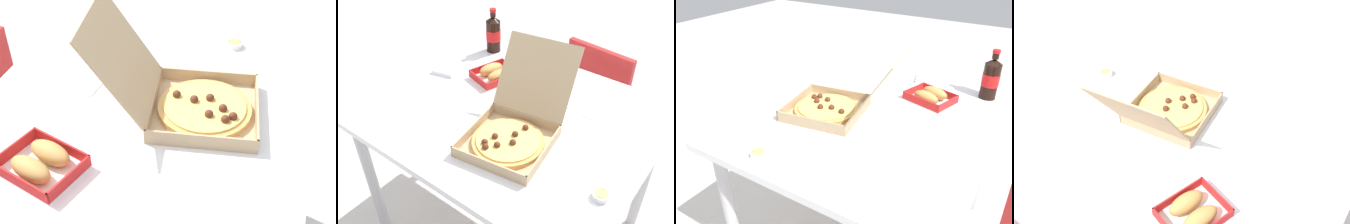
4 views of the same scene
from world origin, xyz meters
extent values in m
cube|color=white|center=(0.00, 0.00, 0.74)|extent=(1.15, 0.94, 0.03)
cylinder|color=#B7B7BC|center=(-0.51, -0.40, 0.36)|extent=(0.05, 0.05, 0.73)
cylinder|color=#B7B7BC|center=(-0.51, 0.40, 0.36)|extent=(0.05, 0.05, 0.73)
cylinder|color=#B7B7BC|center=(0.51, 0.40, 0.36)|extent=(0.05, 0.05, 0.73)
cube|color=red|center=(0.13, 0.77, 0.43)|extent=(0.44, 0.44, 0.04)
cube|color=red|center=(0.11, 0.59, 0.64)|extent=(0.36, 0.07, 0.38)
cylinder|color=#B2B2B7|center=(0.32, 0.92, 0.21)|extent=(0.03, 0.03, 0.43)
cylinder|color=#B2B2B7|center=(-0.02, 0.96, 0.21)|extent=(0.03, 0.03, 0.43)
cylinder|color=#B2B2B7|center=(0.28, 0.58, 0.21)|extent=(0.03, 0.03, 0.43)
cylinder|color=#B2B2B7|center=(-0.05, 0.62, 0.21)|extent=(0.03, 0.03, 0.43)
cube|color=tan|center=(0.12, -0.17, 0.76)|extent=(0.34, 0.34, 0.01)
cube|color=tan|center=(0.14, -0.32, 0.79)|extent=(0.29, 0.05, 0.04)
cube|color=tan|center=(-0.02, -0.20, 0.79)|extent=(0.05, 0.29, 0.04)
cube|color=tan|center=(0.26, -0.15, 0.79)|extent=(0.05, 0.29, 0.04)
cube|color=tan|center=(0.10, -0.03, 0.79)|extent=(0.29, 0.05, 0.04)
cube|color=tan|center=(0.09, 0.05, 0.93)|extent=(0.32, 0.21, 0.25)
cylinder|color=tan|center=(0.12, -0.17, 0.77)|extent=(0.26, 0.26, 0.02)
cylinder|color=#EAC666|center=(0.12, -0.17, 0.79)|extent=(0.23, 0.23, 0.01)
sphere|color=#562819|center=(0.13, -0.14, 0.80)|extent=(0.02, 0.02, 0.02)
sphere|color=#562819|center=(0.09, -0.26, 0.80)|extent=(0.02, 0.02, 0.02)
sphere|color=#562819|center=(0.07, -0.24, 0.80)|extent=(0.02, 0.02, 0.02)
sphere|color=#562819|center=(0.11, -0.23, 0.80)|extent=(0.02, 0.02, 0.02)
sphere|color=#562819|center=(0.15, -0.18, 0.80)|extent=(0.02, 0.02, 0.02)
sphere|color=#562819|center=(0.14, -0.09, 0.80)|extent=(0.02, 0.02, 0.02)
sphere|color=#562819|center=(0.08, -0.20, 0.80)|extent=(0.02, 0.02, 0.02)
cube|color=white|center=(-0.21, 0.16, 0.76)|extent=(0.20, 0.23, 0.00)
cube|color=red|center=(-0.23, 0.07, 0.78)|extent=(0.14, 0.05, 0.03)
cube|color=red|center=(-0.18, 0.25, 0.78)|extent=(0.14, 0.05, 0.03)
cube|color=red|center=(-0.27, 0.18, 0.78)|extent=(0.06, 0.18, 0.03)
cube|color=red|center=(-0.14, 0.14, 0.78)|extent=(0.06, 0.18, 0.03)
ellipsoid|color=tan|center=(-0.24, 0.17, 0.79)|extent=(0.09, 0.13, 0.05)
ellipsoid|color=tan|center=(-0.17, 0.15, 0.79)|extent=(0.09, 0.13, 0.05)
cylinder|color=black|center=(-0.38, 0.37, 0.84)|extent=(0.07, 0.07, 0.16)
cone|color=black|center=(-0.38, 0.37, 0.93)|extent=(0.07, 0.07, 0.02)
cylinder|color=black|center=(-0.38, 0.37, 0.96)|extent=(0.03, 0.03, 0.02)
cylinder|color=red|center=(-0.38, 0.37, 0.98)|extent=(0.03, 0.03, 0.01)
cylinder|color=red|center=(-0.38, 0.37, 0.85)|extent=(0.07, 0.07, 0.06)
cube|color=white|center=(0.21, 0.23, 0.76)|extent=(0.22, 0.17, 0.00)
cube|color=white|center=(-0.43, 0.07, 0.77)|extent=(0.13, 0.13, 0.02)
cylinder|color=white|center=(0.50, -0.19, 0.77)|extent=(0.06, 0.06, 0.02)
cylinder|color=#DBBC66|center=(0.50, -0.19, 0.78)|extent=(0.05, 0.05, 0.01)
camera|label=1|loc=(-0.88, -0.36, 1.60)|focal=49.83mm
camera|label=2|loc=(0.73, -0.99, 1.69)|focal=40.37mm
camera|label=3|loc=(1.14, 0.54, 1.43)|focal=36.25mm
camera|label=4|loc=(-0.53, 0.67, 1.74)|focal=39.73mm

